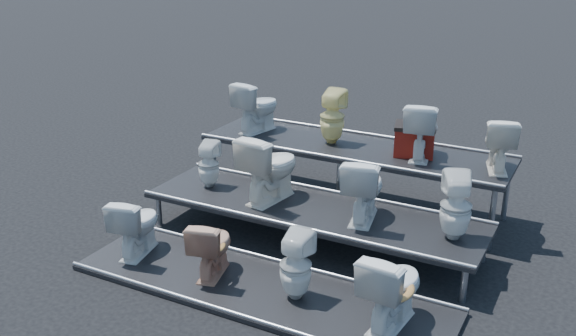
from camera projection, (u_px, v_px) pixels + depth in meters
The scene contains 17 objects.
ground at pixel (312, 242), 7.95m from camera, with size 80.00×80.00×0.00m, color black.
tier_front at pixel (259, 289), 6.86m from camera, with size 4.20×1.20×0.06m, color black.
tier_mid at pixel (312, 225), 7.87m from camera, with size 4.20×1.20×0.46m, color black.
tier_back at pixel (353, 176), 8.87m from camera, with size 4.20×1.20×0.86m, color black.
toilet_0 at pixel (136, 225), 7.44m from camera, with size 0.41×0.71×0.73m, color silver.
toilet_1 at pixel (212, 246), 6.99m from camera, with size 0.38×0.66×0.67m, color tan.
toilet_2 at pixel (296, 266), 6.53m from camera, with size 0.33×0.34×0.74m, color silver.
toilet_3 at pixel (392, 288), 6.07m from camera, with size 0.45×0.79×0.80m, color silver.
toilet_4 at pixel (209, 164), 8.33m from camera, with size 0.28×0.28×0.61m, color silver.
toilet_5 at pixel (270, 167), 7.89m from camera, with size 0.48×0.84×0.86m, color white.
toilet_6 at pixel (364, 188), 7.37m from camera, with size 0.43×0.76×0.78m, color silver.
toilet_7 at pixel (456, 206), 6.90m from camera, with size 0.34×0.35×0.76m, color silver.
toilet_8 at pixel (257, 106), 9.25m from camera, with size 0.41×0.72×0.74m, color silver.
toilet_9 at pixel (332, 117), 8.74m from camera, with size 0.34×0.34×0.75m, color #EEE190.
toilet_10 at pixel (422, 130), 8.19m from camera, with size 0.42×0.73×0.75m, color silver.
toilet_11 at pixel (499, 143), 7.78m from camera, with size 0.38×0.67×0.68m, color white.
red_crate at pixel (414, 141), 8.35m from camera, with size 0.50×0.40×0.36m, color maroon.
Camera 1 is at (3.06, -6.43, 3.67)m, focal length 40.00 mm.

